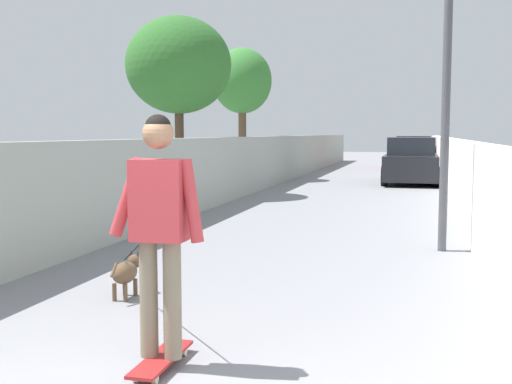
{
  "coord_description": "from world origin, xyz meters",
  "views": [
    {
      "loc": [
        -2.8,
        -1.86,
        1.69
      ],
      "look_at": [
        4.3,
        -0.03,
        1.0
      ],
      "focal_mm": 44.41,
      "sensor_mm": 36.0,
      "label": 1
    }
  ],
  "objects": [
    {
      "name": "tree_left_near",
      "position": [
        13.0,
        4.31,
        3.44
      ],
      "size": [
        2.77,
        2.77,
        4.73
      ],
      "color": "#473523",
      "rests_on": "ground"
    },
    {
      "name": "ground_plane",
      "position": [
        14.0,
        0.0,
        0.0
      ],
      "size": [
        80.0,
        80.0,
        0.0
      ],
      "primitive_type": "plane",
      "color": "gray"
    },
    {
      "name": "dog",
      "position": [
        3.03,
        1.01,
        0.28
      ],
      "size": [
        2.02,
        1.23,
        1.06
      ],
      "color": "brown",
      "rests_on": "ground"
    },
    {
      "name": "skateboard",
      "position": [
        1.3,
        -0.1,
        0.07
      ],
      "size": [
        0.8,
        0.21,
        0.08
      ],
      "color": "maroon",
      "rests_on": "ground"
    },
    {
      "name": "fence_right",
      "position": [
        12.0,
        -2.76,
        0.76
      ],
      "size": [
        48.0,
        0.3,
        1.53
      ],
      "primitive_type": "cube",
      "color": "white",
      "rests_on": "ground"
    },
    {
      "name": "wall_left",
      "position": [
        12.0,
        2.76,
        0.79
      ],
      "size": [
        48.0,
        0.3,
        1.58
      ],
      "primitive_type": "cube",
      "color": "#999E93",
      "rests_on": "ground"
    },
    {
      "name": "person_skateboarder",
      "position": [
        1.3,
        -0.1,
        1.1
      ],
      "size": [
        0.22,
        0.71,
        1.73
      ],
      "color": "#726651",
      "rests_on": "skateboard"
    },
    {
      "name": "car_near",
      "position": [
        18.98,
        -1.61,
        0.71
      ],
      "size": [
        4.09,
        1.8,
        1.54
      ],
      "color": "black",
      "rests_on": "ground"
    },
    {
      "name": "tree_left_mid",
      "position": [
        19.0,
        4.26,
        3.48
      ],
      "size": [
        2.09,
        2.09,
        4.68
      ],
      "color": "brown",
      "rests_on": "ground"
    },
    {
      "name": "car_far",
      "position": [
        27.65,
        -1.61,
        0.72
      ],
      "size": [
        4.38,
        1.8,
        1.54
      ],
      "color": "#B71414",
      "rests_on": "ground"
    },
    {
      "name": "lamp_post",
      "position": [
        6.54,
        -2.21,
        2.83
      ],
      "size": [
        0.36,
        0.36,
        4.11
      ],
      "color": "#4C4C51",
      "rests_on": "ground"
    }
  ]
}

